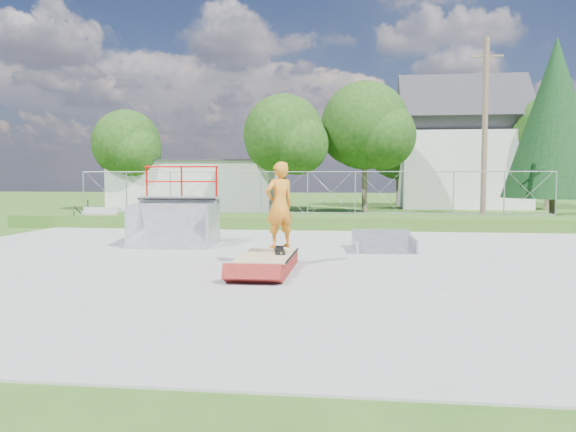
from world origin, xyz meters
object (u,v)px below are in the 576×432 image
object	(u,v)px
quarter_pipe	(173,206)
grind_box	(267,263)
flat_bank_ramp	(384,242)
skater	(279,208)

from	to	relation	value
quarter_pipe	grind_box	bearing A→B (deg)	-50.80
grind_box	flat_bank_ramp	world-z (taller)	flat_bank_ramp
quarter_pipe	skater	bearing A→B (deg)	-46.12
flat_bank_ramp	skater	distance (m)	4.18
quarter_pipe	skater	size ratio (longest dim) A/B	1.24
skater	quarter_pipe	bearing A→B (deg)	-83.20
grind_box	quarter_pipe	world-z (taller)	quarter_pipe
skater	flat_bank_ramp	bearing A→B (deg)	-167.35
flat_bank_ramp	skater	size ratio (longest dim) A/B	0.90
grind_box	flat_bank_ramp	xyz separation A→B (m)	(2.70, 3.55, 0.08)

